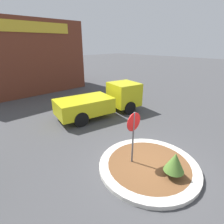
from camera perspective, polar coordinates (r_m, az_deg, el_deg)
name	(u,v)px	position (r m, az deg, el deg)	size (l,w,h in m)	color
ground_plane	(148,167)	(7.74, 11.76, -17.25)	(120.00, 120.00, 0.00)	#474749
traffic_island	(148,166)	(7.69, 11.81, -16.74)	(4.07, 4.07, 0.17)	beige
stop_sign	(133,130)	(6.85, 6.99, -5.74)	(0.75, 0.07, 2.39)	#4C4C51
island_shrub	(175,162)	(6.92, 19.81, -15.16)	(0.74, 0.74, 0.99)	brown
utility_truck	(103,100)	(12.29, -2.83, 3.77)	(6.31, 3.18, 2.07)	gold
storefront_building	(20,57)	(20.89, -27.78, 15.60)	(11.30, 6.07, 6.91)	brown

